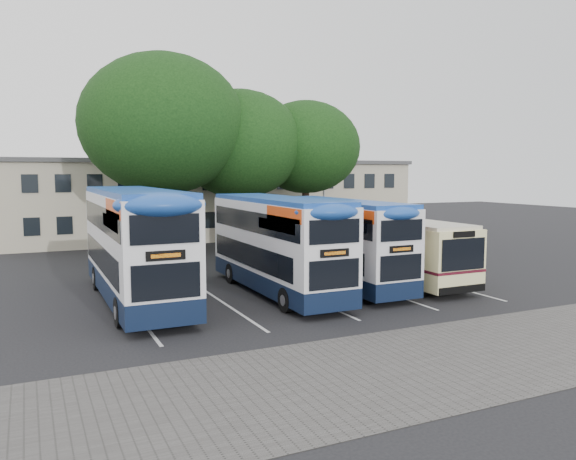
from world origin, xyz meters
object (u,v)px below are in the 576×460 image
(lamp_post, at_px, (324,174))
(bus_single, at_px, (390,245))
(tree_left, at_px, (163,124))
(tree_right, at_px, (306,147))
(bus_dd_left, at_px, (135,240))
(bus_dd_right, at_px, (338,239))
(tree_mid, at_px, (240,144))
(bus_dd_mid, at_px, (276,241))

(lamp_post, bearing_deg, bus_single, -106.37)
(lamp_post, distance_m, bus_single, 15.39)
(tree_left, distance_m, tree_right, 10.20)
(tree_left, height_order, tree_right, tree_left)
(bus_dd_left, xyz_separation_m, bus_dd_right, (9.09, -0.57, -0.32))
(tree_right, bearing_deg, tree_mid, 179.81)
(bus_dd_mid, bearing_deg, bus_single, 5.36)
(lamp_post, height_order, tree_left, tree_left)
(tree_mid, relative_size, bus_dd_right, 1.12)
(tree_mid, height_order, tree_right, tree_mid)
(bus_dd_left, relative_size, bus_single, 1.08)
(lamp_post, relative_size, tree_left, 0.73)
(tree_left, relative_size, bus_single, 1.23)
(bus_dd_mid, xyz_separation_m, bus_single, (6.32, 0.59, -0.59))
(tree_mid, distance_m, bus_single, 14.22)
(lamp_post, distance_m, tree_mid, 7.69)
(bus_single, bearing_deg, bus_dd_mid, -174.64)
(bus_dd_mid, bearing_deg, lamp_post, 54.88)
(lamp_post, bearing_deg, tree_mid, -167.69)
(bus_dd_mid, distance_m, bus_single, 6.37)
(lamp_post, bearing_deg, bus_dd_left, -139.23)
(bus_dd_right, height_order, bus_single, bus_dd_right)
(bus_dd_mid, height_order, bus_dd_right, bus_dd_mid)
(bus_dd_left, bearing_deg, tree_right, 41.78)
(tree_left, relative_size, tree_right, 1.22)
(lamp_post, xyz_separation_m, bus_dd_mid, (-10.54, -14.99, -2.79))
(lamp_post, xyz_separation_m, tree_right, (-2.36, -1.60, 1.88))
(tree_left, distance_m, tree_mid, 5.37)
(lamp_post, height_order, tree_right, tree_right)
(tree_mid, relative_size, bus_dd_mid, 1.07)
(bus_single, bearing_deg, tree_mid, 103.31)
(tree_right, relative_size, bus_dd_right, 1.07)
(bus_dd_right, bearing_deg, bus_dd_left, 176.39)
(bus_dd_mid, relative_size, bus_dd_right, 1.05)
(bus_dd_left, xyz_separation_m, bus_single, (12.15, -0.28, -0.81))
(bus_dd_right, bearing_deg, bus_single, 5.45)
(bus_single, bearing_deg, tree_right, 81.71)
(tree_right, height_order, bus_single, tree_right)
(tree_right, xyz_separation_m, bus_dd_left, (-14.01, -12.52, -4.45))
(bus_dd_left, bearing_deg, bus_dd_mid, -8.52)
(tree_mid, bearing_deg, tree_right, -0.19)
(lamp_post, height_order, bus_dd_mid, lamp_post)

